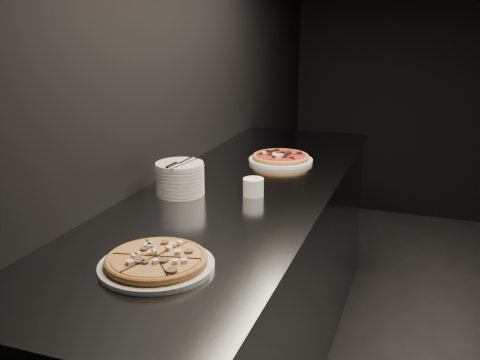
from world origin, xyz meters
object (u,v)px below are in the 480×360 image
(pizza_tomato, at_px, (281,158))
(cutlery, at_px, (180,163))
(plate_stack, at_px, (180,178))
(ramekin, at_px, (253,187))
(pizza_mushroom, at_px, (156,262))
(counter, at_px, (241,287))

(pizza_tomato, relative_size, cutlery, 1.78)
(plate_stack, height_order, cutlery, cutlery)
(cutlery, bearing_deg, ramekin, 20.04)
(pizza_mushroom, distance_m, plate_stack, 0.66)
(ramekin, bearing_deg, pizza_mushroom, -94.40)
(plate_stack, bearing_deg, cutlery, -62.38)
(pizza_mushroom, height_order, ramekin, ramekin)
(counter, distance_m, pizza_mushroom, 0.92)
(cutlery, bearing_deg, plate_stack, 120.37)
(plate_stack, distance_m, cutlery, 0.07)
(pizza_tomato, distance_m, cutlery, 0.67)
(pizza_mushroom, xyz_separation_m, plate_stack, (-0.23, 0.62, 0.04))
(counter, bearing_deg, ramekin, -48.98)
(counter, height_order, cutlery, cutlery)
(pizza_tomato, bearing_deg, ramekin, -85.96)
(counter, bearing_deg, pizza_tomato, 84.23)
(ramekin, bearing_deg, cutlery, -162.71)
(ramekin, bearing_deg, counter, 131.02)
(counter, relative_size, pizza_tomato, 6.97)
(cutlery, height_order, ramekin, cutlery)
(counter, height_order, ramekin, ramekin)
(plate_stack, bearing_deg, counter, 40.08)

